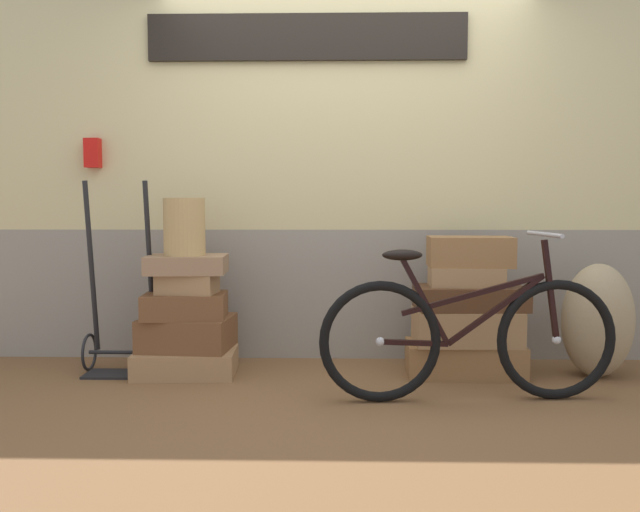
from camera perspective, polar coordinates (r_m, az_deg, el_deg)
name	(u,v)px	position (r m, az deg, el deg)	size (l,w,h in m)	color
ground	(348,393)	(3.88, 2.47, -12.02)	(8.72, 5.20, 0.06)	brown
station_building	(347,176)	(4.57, 2.42, 7.04)	(6.72, 0.74, 2.54)	gray
suitcase_0	(186,362)	(4.25, -11.73, -9.14)	(0.63, 0.42, 0.16)	#9E754C
suitcase_1	(187,333)	(4.25, -11.61, -6.65)	(0.56, 0.43, 0.20)	brown
suitcase_2	(185,306)	(4.19, -11.79, -4.30)	(0.51, 0.35, 0.16)	brown
suitcase_3	(188,284)	(4.17, -11.60, -2.40)	(0.36, 0.25, 0.12)	#9E754C
suitcase_4	(187,264)	(4.19, -11.63, -0.71)	(0.49, 0.37, 0.12)	#937051
suitcase_5	(464,359)	(4.24, 12.61, -8.84)	(0.72, 0.38, 0.21)	olive
suitcase_6	(467,327)	(4.18, 12.79, -6.10)	(0.65, 0.35, 0.22)	#9E754C
suitcase_7	(470,298)	(4.17, 13.10, -3.60)	(0.67, 0.36, 0.15)	#4C2D19
suitcase_8	(466,277)	(4.13, 12.75, -1.80)	(0.45, 0.24, 0.12)	#9E754C
suitcase_9	(470,252)	(4.17, 13.07, 0.38)	(0.52, 0.31, 0.19)	olive
wicker_basket	(184,227)	(4.15, -11.87, 2.54)	(0.26, 0.26, 0.36)	tan
luggage_trolley	(121,326)	(4.36, -17.16, -5.94)	(0.46, 0.34, 1.23)	black
burlap_sack	(598,321)	(4.40, 23.29, -5.25)	(0.44, 0.37, 0.71)	#9E8966
bicycle	(468,337)	(3.65, 12.93, -6.94)	(1.64, 0.46, 0.93)	black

